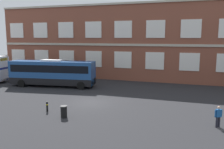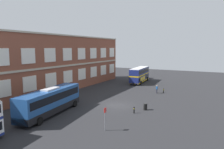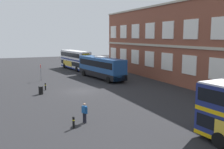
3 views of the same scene
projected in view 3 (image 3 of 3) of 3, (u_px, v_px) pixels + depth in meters
name	position (u px, v px, depth m)	size (l,w,h in m)	color
ground_plane	(95.00, 90.00, 34.69)	(120.00, 120.00, 0.00)	#232326
brick_terminal_building	(200.00, 45.00, 38.29)	(50.48, 8.19, 12.22)	brown
double_decker_near	(75.00, 60.00, 56.02)	(11.24, 3.94, 4.07)	silver
touring_coach	(101.00, 67.00, 43.86)	(12.24, 4.26, 3.80)	navy
waiting_passenger	(85.00, 112.00, 21.37)	(0.60, 0.41, 1.70)	black
bus_stand_flag	(41.00, 71.00, 41.41)	(0.44, 0.10, 2.70)	slate
station_litter_bin	(41.00, 90.00, 32.05)	(0.60, 0.60, 1.03)	black
safety_bollard_west	(74.00, 122.00, 20.12)	(0.19, 0.19, 0.95)	black
safety_bollard_east	(45.00, 87.00, 34.52)	(0.19, 0.19, 0.95)	black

